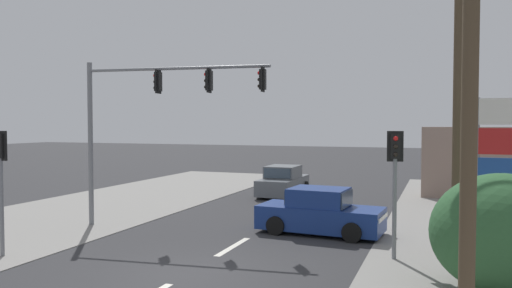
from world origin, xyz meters
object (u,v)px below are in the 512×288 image
sedan_oncoming_mid (320,213)px  sedan_oncoming_near (283,182)px  pedestal_signal_right_kerb (395,173)px  pedestal_signal_left_kerb (1,171)px  utility_pole_midground_right (454,51)px  traffic_signal_mast (150,107)px  shopping_plaza_sign (506,148)px  utility_pole_foreground_right (461,47)px

sedan_oncoming_mid → sedan_oncoming_near: bearing=115.2°
pedestal_signal_right_kerb → sedan_oncoming_near: 12.72m
pedestal_signal_left_kerb → sedan_oncoming_near: pedestal_signal_left_kerb is taller
utility_pole_midground_right → pedestal_signal_right_kerb: size_ratio=3.05×
traffic_signal_mast → sedan_oncoming_mid: 7.07m
shopping_plaza_sign → sedan_oncoming_near: shopping_plaza_sign is taller
sedan_oncoming_mid → pedestal_signal_right_kerb: bearing=-43.2°
utility_pole_foreground_right → pedestal_signal_right_kerb: 6.18m
utility_pole_foreground_right → sedan_oncoming_mid: utility_pole_foreground_right is taller
sedan_oncoming_near → pedestal_signal_left_kerb: bearing=-105.1°
utility_pole_midground_right → shopping_plaza_sign: 4.07m
utility_pole_foreground_right → sedan_oncoming_near: 18.57m
traffic_signal_mast → shopping_plaza_sign: traffic_signal_mast is taller
utility_pole_midground_right → pedestal_signal_left_kerb: 13.17m
utility_pole_midground_right → sedan_oncoming_near: (-8.03, 9.78, -5.10)m
utility_pole_midground_right → traffic_signal_mast: bearing=178.4°
sedan_oncoming_near → sedan_oncoming_mid: 9.13m
shopping_plaza_sign → sedan_oncoming_mid: (-5.78, -0.92, -2.28)m
sedan_oncoming_near → utility_pole_midground_right: bearing=-50.6°
utility_pole_foreground_right → traffic_signal_mast: 12.10m
pedestal_signal_right_kerb → shopping_plaza_sign: bearing=47.8°
sedan_oncoming_mid → utility_pole_midground_right: bearing=-20.1°
utility_pole_foreground_right → shopping_plaza_sign: (1.66, 8.86, -2.00)m
traffic_signal_mast → utility_pole_midground_right: bearing=-1.6°
utility_pole_foreground_right → traffic_signal_mast: (-10.06, 6.70, -0.63)m
utility_pole_foreground_right → pedestal_signal_left_kerb: (-11.88, 1.89, -2.57)m
sedan_oncoming_near → sedan_oncoming_mid: size_ratio=0.98×
utility_pole_midground_right → sedan_oncoming_mid: size_ratio=2.50×
pedestal_signal_left_kerb → traffic_signal_mast: bearing=69.3°
utility_pole_midground_right → traffic_signal_mast: utility_pole_midground_right is taller
pedestal_signal_left_kerb → shopping_plaza_sign: size_ratio=0.77×
traffic_signal_mast → pedestal_signal_right_kerb: traffic_signal_mast is taller
traffic_signal_mast → utility_pole_foreground_right: bearing=-33.7°
traffic_signal_mast → pedestal_signal_left_kerb: bearing=-110.7°
utility_pole_foreground_right → shopping_plaza_sign: utility_pole_foreground_right is taller
pedestal_signal_right_kerb → shopping_plaza_sign: 4.67m
traffic_signal_mast → pedestal_signal_left_kerb: traffic_signal_mast is taller
sedan_oncoming_near → sedan_oncoming_mid: (3.88, -8.26, 0.00)m
pedestal_signal_left_kerb → utility_pole_midground_right: bearing=20.8°
utility_pole_midground_right → sedan_oncoming_mid: utility_pole_midground_right is taller
utility_pole_midground_right → sedan_oncoming_near: utility_pole_midground_right is taller
utility_pole_foreground_right → sedan_oncoming_near: utility_pole_foreground_right is taller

